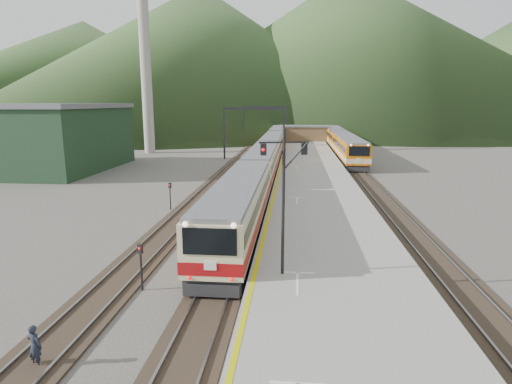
# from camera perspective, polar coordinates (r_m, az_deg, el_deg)

# --- Properties ---
(track_main) EXTENTS (2.60, 200.00, 0.23)m
(track_main) POSITION_cam_1_polar(r_m,az_deg,el_deg) (52.27, 1.24, 2.33)
(track_main) COLOR black
(track_main) RESTS_ON ground
(track_far) EXTENTS (2.60, 200.00, 0.23)m
(track_far) POSITION_cam_1_polar(r_m,az_deg,el_deg) (52.85, -4.18, 2.41)
(track_far) COLOR black
(track_far) RESTS_ON ground
(track_second) EXTENTS (2.60, 200.00, 0.23)m
(track_second) POSITION_cam_1_polar(r_m,az_deg,el_deg) (52.74, 13.81, 2.07)
(track_second) COLOR black
(track_second) RESTS_ON ground
(platform) EXTENTS (8.00, 100.00, 1.00)m
(platform) POSITION_cam_1_polar(r_m,az_deg,el_deg) (50.14, 7.48, 2.32)
(platform) COLOR gray
(platform) RESTS_ON ground
(gantry_near) EXTENTS (9.55, 0.25, 8.00)m
(gantry_near) POSITION_cam_1_polar(r_m,az_deg,el_deg) (66.81, -0.29, 9.16)
(gantry_near) COLOR black
(gantry_near) RESTS_ON ground
(gantry_far) EXTENTS (9.55, 0.25, 8.00)m
(gantry_far) POSITION_cam_1_polar(r_m,az_deg,el_deg) (91.71, 1.24, 9.88)
(gantry_far) COLOR black
(gantry_far) RESTS_ON ground
(warehouse) EXTENTS (14.50, 20.50, 8.60)m
(warehouse) POSITION_cam_1_polar(r_m,az_deg,el_deg) (62.22, -25.46, 6.66)
(warehouse) COLOR black
(warehouse) RESTS_ON ground
(smokestack) EXTENTS (1.80, 1.80, 30.00)m
(smokestack) POSITION_cam_1_polar(r_m,az_deg,el_deg) (78.02, -14.50, 16.10)
(smokestack) COLOR #9E998E
(smokestack) RESTS_ON ground
(station_shed) EXTENTS (9.40, 4.40, 3.10)m
(station_shed) POSITION_cam_1_polar(r_m,az_deg,el_deg) (89.66, 6.58, 7.83)
(station_shed) COLOR brown
(station_shed) RESTS_ON platform
(hill_a) EXTENTS (180.00, 180.00, 60.00)m
(hill_a) POSITION_cam_1_polar(r_m,az_deg,el_deg) (207.19, -7.27, 17.63)
(hill_a) COLOR #2A4F24
(hill_a) RESTS_ON ground
(hill_b) EXTENTS (220.00, 220.00, 75.00)m
(hill_b) POSITION_cam_1_polar(r_m,az_deg,el_deg) (244.57, 12.03, 18.34)
(hill_b) COLOR #2A4F24
(hill_b) RESTS_ON ground
(hill_d) EXTENTS (200.00, 200.00, 55.00)m
(hill_d) POSITION_cam_1_polar(r_m,az_deg,el_deg) (280.80, -21.64, 14.86)
(hill_d) COLOR #2A4F24
(hill_d) RESTS_ON ground
(main_train) EXTENTS (2.90, 99.48, 3.54)m
(main_train) POSITION_cam_1_polar(r_m,az_deg,el_deg) (67.47, 2.18, 6.12)
(main_train) COLOR beige
(main_train) RESTS_ON track_main
(second_train) EXTENTS (3.09, 63.43, 3.78)m
(second_train) POSITION_cam_1_polar(r_m,az_deg,el_deg) (85.97, 10.60, 7.24)
(second_train) COLOR #CC680A
(second_train) RESTS_ON track_second
(signal_mast) EXTENTS (2.16, 0.61, 6.61)m
(signal_mast) POSITION_cam_1_polar(r_m,az_deg,el_deg) (18.85, 3.68, 0.67)
(signal_mast) COLOR black
(signal_mast) RESTS_ON platform
(short_signal_a) EXTENTS (0.26, 0.23, 2.27)m
(short_signal_a) POSITION_cam_1_polar(r_m,az_deg,el_deg) (20.87, -15.11, -8.84)
(short_signal_a) COLOR black
(short_signal_a) RESTS_ON ground
(short_signal_b) EXTENTS (0.23, 0.18, 2.27)m
(short_signal_b) POSITION_cam_1_polar(r_m,az_deg,el_deg) (37.06, -4.47, 0.55)
(short_signal_b) COLOR black
(short_signal_b) RESTS_ON ground
(short_signal_c) EXTENTS (0.27, 0.24, 2.27)m
(short_signal_c) POSITION_cam_1_polar(r_m,az_deg,el_deg) (35.79, -11.39, -0.05)
(short_signal_c) COLOR black
(short_signal_c) RESTS_ON ground
(worker) EXTENTS (0.64, 0.51, 1.51)m
(worker) POSITION_cam_1_polar(r_m,az_deg,el_deg) (16.80, -27.41, -17.76)
(worker) COLOR #1D212E
(worker) RESTS_ON ground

